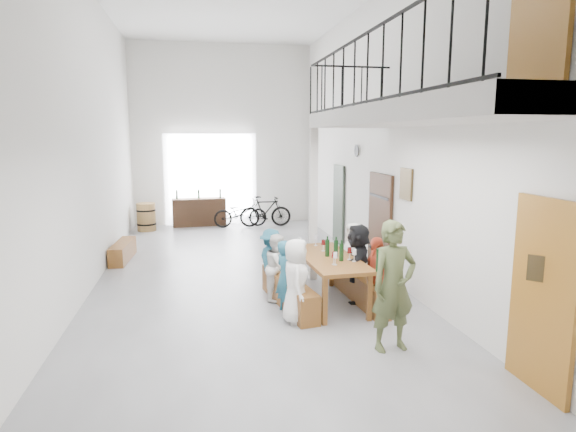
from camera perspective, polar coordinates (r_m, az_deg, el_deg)
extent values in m
plane|color=slate|center=(9.60, -5.34, -7.07)|extent=(12.00, 12.00, 0.00)
plane|color=silver|center=(15.19, -7.75, 9.46)|extent=(5.50, 0.00, 5.50)
plane|color=silver|center=(3.28, 4.40, 9.92)|extent=(5.50, 0.00, 5.50)
plane|color=silver|center=(9.36, -22.82, 8.89)|extent=(0.00, 12.00, 12.00)
plane|color=silver|center=(9.85, 10.75, 9.44)|extent=(0.00, 12.00, 12.00)
cube|color=white|center=(15.17, -9.14, 4.32)|extent=(2.80, 0.08, 2.80)
cube|color=#955D1B|center=(5.81, 27.95, -8.42)|extent=(0.06, 0.95, 2.10)
cube|color=#3C1F12|center=(9.71, 10.81, -0.94)|extent=(0.06, 1.10, 2.00)
cube|color=#2F392E|center=(12.32, 6.02, 1.36)|extent=(0.06, 0.80, 2.00)
cube|color=#955D1B|center=(6.03, 27.80, 21.62)|extent=(0.06, 0.90, 1.95)
cube|color=#3E3018|center=(8.59, 13.82, 3.68)|extent=(0.04, 0.45, 0.55)
cylinder|color=white|center=(10.97, 8.18, 7.67)|extent=(0.04, 0.28, 0.28)
cube|color=silver|center=(6.63, 15.02, 11.54)|extent=(1.50, 5.60, 0.25)
cube|color=black|center=(6.46, 9.19, 20.56)|extent=(0.03, 5.60, 0.03)
cube|color=black|center=(6.35, 8.98, 13.20)|extent=(0.03, 5.60, 0.03)
cube|color=black|center=(9.29, 7.49, 17.15)|extent=(1.50, 0.03, 0.03)
cube|color=silver|center=(9.07, 3.00, 1.29)|extent=(0.14, 0.14, 2.88)
cube|color=brown|center=(7.87, 4.85, -5.02)|extent=(0.93, 2.06, 0.06)
cube|color=brown|center=(7.09, 4.37, -10.00)|extent=(0.07, 0.07, 0.73)
cube|color=brown|center=(7.33, 9.62, -9.46)|extent=(0.07, 0.07, 0.73)
cube|color=brown|center=(8.68, 0.79, -6.31)|extent=(0.07, 0.07, 0.73)
cube|color=brown|center=(8.88, 5.16, -5.99)|extent=(0.07, 0.07, 0.73)
cube|color=brown|center=(7.87, 0.06, -9.03)|extent=(0.60, 2.00, 0.45)
cube|color=brown|center=(8.21, 8.38, -8.33)|extent=(0.37, 2.00, 0.46)
cylinder|color=black|center=(7.84, 4.68, -3.54)|extent=(0.07, 0.07, 0.35)
cylinder|color=black|center=(7.58, 6.36, -4.02)|extent=(0.07, 0.07, 0.35)
cylinder|color=black|center=(7.81, 5.70, -3.61)|extent=(0.07, 0.07, 0.35)
cube|color=brown|center=(11.30, -18.99, -3.98)|extent=(0.42, 1.45, 0.40)
cylinder|color=olive|center=(14.57, -16.45, -0.11)|extent=(0.54, 0.54, 0.80)
cylinder|color=black|center=(14.60, -16.41, -0.89)|extent=(0.55, 0.55, 0.05)
cylinder|color=black|center=(14.54, -16.49, 0.67)|extent=(0.55, 0.55, 0.05)
cube|color=#3C1F12|center=(15.00, -10.48, 0.46)|extent=(1.63, 0.55, 0.84)
cylinder|color=black|center=(14.89, -13.04, 2.50)|extent=(0.06, 0.06, 0.28)
cylinder|color=black|center=(14.91, -10.54, 2.59)|extent=(0.06, 0.06, 0.28)
cylinder|color=black|center=(14.94, -8.04, 2.67)|extent=(0.06, 0.06, 0.28)
imported|color=white|center=(7.11, 0.94, -7.69)|extent=(0.49, 0.67, 1.26)
imported|color=#246179|center=(7.52, -0.36, -7.17)|extent=(0.37, 0.47, 1.14)
imported|color=white|center=(8.09, -1.23, -6.05)|extent=(0.59, 0.66, 1.12)
imported|color=#246179|center=(8.51, -2.01, -5.26)|extent=(0.58, 0.80, 1.12)
imported|color=#A3321C|center=(7.61, 10.39, -6.88)|extent=(0.33, 0.72, 1.20)
imported|color=black|center=(8.08, 8.28, -5.50)|extent=(0.81, 1.26, 1.30)
imported|color=white|center=(8.65, 7.78, -4.78)|extent=(0.40, 0.60, 1.22)
imported|color=#49532F|center=(6.30, 12.41, -8.12)|extent=(0.67, 0.49, 1.69)
imported|color=#1D551C|center=(10.88, 7.16, -4.03)|extent=(0.42, 0.39, 0.40)
imported|color=black|center=(14.61, -5.67, 0.34)|extent=(1.65, 0.70, 0.85)
imported|color=black|center=(14.59, -2.70, 0.55)|extent=(1.57, 0.46, 0.94)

